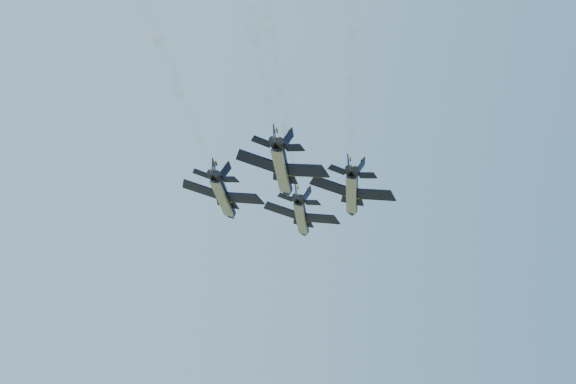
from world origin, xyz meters
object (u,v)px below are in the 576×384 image
object	(u,v)px
jet_lead	(302,217)
jet_left	(224,196)
jet_slot	(283,169)
jet_right	(352,193)

from	to	relation	value
jet_lead	jet_left	bearing A→B (deg)	-134.25
jet_left	jet_slot	xyz separation A→B (m)	(5.45, -12.90, 0.00)
jet_right	jet_slot	bearing A→B (deg)	-131.50
jet_lead	jet_slot	bearing A→B (deg)	-92.29
jet_lead	jet_slot	distance (m)	20.94
jet_lead	jet_right	bearing A→B (deg)	-51.98
jet_left	jet_right	distance (m)	19.05
jet_slot	jet_right	bearing A→B (deg)	48.50
jet_left	jet_right	bearing A→B (deg)	1.29
jet_left	jet_right	xyz separation A→B (m)	(17.80, -6.78, 0.00)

